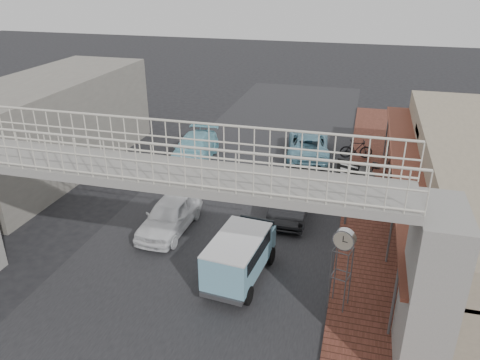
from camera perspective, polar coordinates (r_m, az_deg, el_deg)
The scene contains 14 objects.
ground at distance 18.87m, azimuth -4.15°, elevation -8.72°, with size 120.00×120.00×0.00m, color black.
road_strip at distance 18.87m, azimuth -4.15°, elevation -8.70°, with size 10.00×60.00×0.01m, color black.
sidewalk at distance 20.63m, azimuth 16.17°, elevation -6.45°, with size 3.00×40.00×0.10m, color brown.
footbridge at distance 14.07m, azimuth -9.84°, elevation -6.35°, with size 16.40×2.40×6.34m.
building_far_left at distance 27.67m, azimuth -22.24°, elevation 6.19°, with size 5.00×14.00×5.00m, color gray.
white_hatchback at distance 20.19m, azimuth -8.56°, elevation -4.22°, with size 1.69×4.19×1.43m, color white.
dark_sedan at distance 21.41m, azimuth 6.39°, elevation -2.28°, with size 1.56×4.47×1.47m, color black.
angkot_curb at distance 28.31m, azimuth 8.32°, elevation 4.34°, with size 2.37×5.15×1.43m, color #669DB2.
angkot_far at distance 27.24m, azimuth -5.67°, elevation 3.75°, with size 2.10×5.17×1.50m, color #78BFD1.
angkot_van at distance 16.72m, azimuth -0.05°, elevation -8.78°, with size 2.00×3.80×1.79m.
motorcycle_near at distance 26.22m, azimuth 16.61°, elevation 1.56°, with size 0.63×1.81×0.95m, color black.
motorcycle_far at distance 28.23m, azimuth 13.98°, elevation 3.70°, with size 0.54×1.89×1.14m, color black.
street_clock at distance 14.99m, azimuth 12.57°, elevation -7.51°, with size 0.75×0.68×2.90m.
arrow_sign at distance 19.67m, azimuth 15.22°, elevation 0.38°, with size 1.84×1.25×3.06m.
Camera 1 is at (5.41, -14.88, 10.27)m, focal length 35.00 mm.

